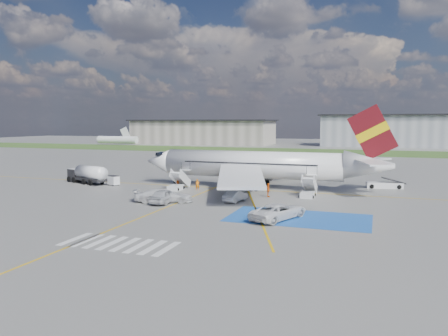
% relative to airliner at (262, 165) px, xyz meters
% --- Properties ---
extents(ground, '(400.00, 400.00, 0.00)m').
position_rel_airliner_xyz_m(ground, '(-1.51, -14.00, -3.39)').
color(ground, '#60605E').
rests_on(ground, ground).
extents(grass_strip, '(400.00, 30.00, 0.01)m').
position_rel_airliner_xyz_m(grass_strip, '(-1.51, 81.00, -3.39)').
color(grass_strip, '#2D4C1E').
rests_on(grass_strip, ground).
extents(taxiway_line_main, '(120.00, 0.20, 0.01)m').
position_rel_airliner_xyz_m(taxiway_line_main, '(-1.51, -2.00, -3.39)').
color(taxiway_line_main, gold).
rests_on(taxiway_line_main, ground).
extents(taxiway_line_cross, '(0.20, 60.00, 0.01)m').
position_rel_airliner_xyz_m(taxiway_line_cross, '(-6.51, -24.00, -3.39)').
color(taxiway_line_cross, gold).
rests_on(taxiway_line_cross, ground).
extents(taxiway_line_diag, '(20.71, 56.45, 0.01)m').
position_rel_airliner_xyz_m(taxiway_line_diag, '(-1.51, -2.00, -3.39)').
color(taxiway_line_diag, gold).
rests_on(taxiway_line_diag, ground).
extents(staging_box, '(14.00, 8.00, 0.01)m').
position_rel_airliner_xyz_m(staging_box, '(8.49, -18.00, -3.39)').
color(staging_box, '#1B51A6').
rests_on(staging_box, ground).
extents(crosswalk, '(9.00, 4.00, 0.01)m').
position_rel_airliner_xyz_m(crosswalk, '(-3.31, -32.00, -3.39)').
color(crosswalk, silver).
rests_on(crosswalk, ground).
extents(terminal_west, '(60.00, 22.00, 10.00)m').
position_rel_airliner_xyz_m(terminal_west, '(-56.51, 116.00, 1.61)').
color(terminal_west, gray).
rests_on(terminal_west, ground).
extents(terminal_centre, '(48.00, 18.00, 12.00)m').
position_rel_airliner_xyz_m(terminal_centre, '(18.49, 121.00, 2.61)').
color(terminal_centre, gray).
rests_on(terminal_centre, ground).
extents(airliner, '(36.81, 32.95, 11.92)m').
position_rel_airliner_xyz_m(airliner, '(0.00, 0.00, 0.00)').
color(airliner, silver).
rests_on(airliner, ground).
extents(airstairs_fwd, '(1.90, 5.20, 3.60)m').
position_rel_airliner_xyz_m(airstairs_fwd, '(-11.01, -5.30, -2.77)').
color(airstairs_fwd, silver).
rests_on(airstairs_fwd, ground).
extents(airstairs_aft, '(1.90, 5.20, 3.60)m').
position_rel_airliner_xyz_m(airstairs_aft, '(7.49, -5.30, -2.77)').
color(airstairs_aft, silver).
rests_on(airstairs_aft, ground).
extents(fuel_tanker, '(8.44, 4.97, 2.81)m').
position_rel_airliner_xyz_m(fuel_tanker, '(-26.90, -4.29, -2.21)').
color(fuel_tanker, black).
rests_on(fuel_tanker, ground).
extents(gpu_cart, '(2.08, 1.72, 1.50)m').
position_rel_airliner_xyz_m(gpu_cart, '(-21.88, -4.77, -2.72)').
color(gpu_cart, silver).
rests_on(gpu_cart, ground).
extents(belt_loader, '(5.59, 2.79, 1.62)m').
position_rel_airliner_xyz_m(belt_loader, '(16.87, 6.03, -2.99)').
color(belt_loader, silver).
rests_on(belt_loader, ground).
extents(car_silver_a, '(2.03, 4.97, 1.69)m').
position_rel_airliner_xyz_m(car_silver_a, '(-7.93, -15.16, -2.55)').
color(car_silver_a, '#B2B4B9').
rests_on(car_silver_a, ground).
extents(car_silver_b, '(2.08, 4.34, 1.37)m').
position_rel_airliner_xyz_m(car_silver_b, '(-0.30, -11.45, -2.71)').
color(car_silver_b, '#AEB0B6').
rests_on(car_silver_b, ground).
extents(van_white_a, '(4.47, 6.15, 2.10)m').
position_rel_airliner_xyz_m(van_white_a, '(6.70, -19.05, -2.34)').
color(van_white_a, silver).
rests_on(van_white_a, ground).
extents(van_white_b, '(5.67, 3.72, 2.06)m').
position_rel_airliner_xyz_m(van_white_b, '(-8.29, -14.63, -2.36)').
color(van_white_b, silver).
rests_on(van_white_b, ground).
extents(crew_fwd, '(0.68, 0.58, 1.58)m').
position_rel_airliner_xyz_m(crew_fwd, '(-7.98, -4.98, -2.60)').
color(crew_fwd, orange).
rests_on(crew_fwd, ground).
extents(crew_nose, '(0.75, 0.89, 1.63)m').
position_rel_airliner_xyz_m(crew_nose, '(-11.81, -3.63, -2.58)').
color(crew_nose, orange).
rests_on(crew_nose, ground).
extents(crew_aft, '(0.71, 1.12, 1.77)m').
position_rel_airliner_xyz_m(crew_aft, '(2.68, -6.96, -2.51)').
color(crew_aft, '#E05A0B').
rests_on(crew_aft, ground).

